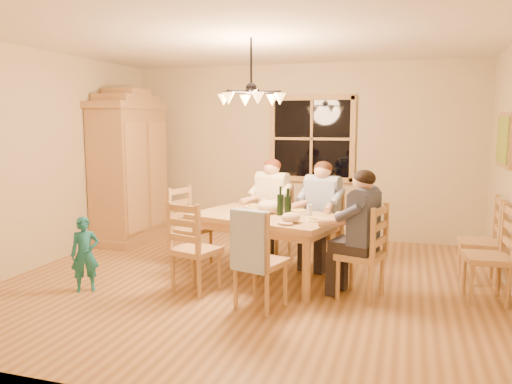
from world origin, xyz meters
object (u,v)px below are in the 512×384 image
(chair_spare_front, at_px, (486,272))
(chair_end_left, at_px, (191,241))
(wine_bottle_b, at_px, (288,203))
(chair_far_left, at_px, (272,236))
(child, at_px, (85,254))
(chair_far_right, at_px, (321,244))
(dining_table, at_px, (267,224))
(adult_plaid_man, at_px, (322,201))
(chair_end_right, at_px, (360,269))
(chair_near_left, at_px, (196,264))
(chair_near_right, at_px, (261,277))
(chair_spare_back, at_px, (478,256))
(adult_woman, at_px, (272,196))
(armoire, at_px, (130,172))
(wine_bottle_a, at_px, (280,201))
(adult_slate_man, at_px, (362,218))
(chandelier, at_px, (251,97))

(chair_spare_front, bearing_deg, chair_end_left, 78.60)
(wine_bottle_b, bearing_deg, chair_far_left, 114.60)
(child, bearing_deg, chair_far_right, 1.49)
(dining_table, height_order, adult_plaid_man, adult_plaid_man)
(chair_end_right, bearing_deg, chair_far_right, 46.64)
(dining_table, distance_m, chair_spare_front, 2.34)
(chair_near_left, height_order, chair_end_left, same)
(chair_near_left, relative_size, chair_end_left, 1.00)
(wine_bottle_b, bearing_deg, chair_near_left, -150.91)
(chair_near_right, height_order, chair_spare_back, same)
(chair_near_left, bearing_deg, chair_end_right, 26.57)
(chair_near_left, bearing_deg, adult_woman, 90.00)
(chair_far_right, height_order, chair_spare_back, same)
(chair_near_left, distance_m, chair_near_right, 0.82)
(chair_near_left, xyz_separation_m, adult_woman, (0.43, 1.49, 0.54))
(chair_end_left, height_order, child, chair_end_left)
(chair_near_right, height_order, chair_end_right, same)
(chair_near_left, height_order, wine_bottle_b, wine_bottle_b)
(armoire, bearing_deg, adult_woman, -10.72)
(armoire, height_order, wine_bottle_a, armoire)
(chair_far_left, height_order, chair_end_left, same)
(chair_far_left, xyz_separation_m, adult_slate_man, (1.27, -1.17, 0.54))
(adult_woman, distance_m, chair_spare_back, 2.56)
(armoire, distance_m, dining_table, 2.90)
(chair_far_left, relative_size, chair_spare_back, 1.00)
(chair_far_right, bearing_deg, dining_table, 67.62)
(dining_table, height_order, chair_end_left, chair_end_left)
(chair_end_left, height_order, wine_bottle_a, wine_bottle_a)
(chair_far_left, relative_size, child, 1.22)
(armoire, relative_size, chair_near_right, 2.32)
(chandelier, relative_size, adult_slate_man, 0.88)
(chair_near_left, relative_size, adult_plaid_man, 1.13)
(armoire, relative_size, chair_end_left, 2.32)
(chair_near_right, height_order, adult_woman, adult_woman)
(chair_near_right, xyz_separation_m, wine_bottle_b, (0.10, 0.72, 0.62))
(adult_slate_man, relative_size, child, 1.08)
(dining_table, xyz_separation_m, adult_slate_man, (1.09, -0.31, 0.19))
(adult_plaid_man, relative_size, wine_bottle_a, 2.65)
(child, bearing_deg, chair_spare_back, -12.92)
(chair_near_right, relative_size, wine_bottle_b, 3.00)
(chandelier, distance_m, chair_spare_front, 3.03)
(dining_table, xyz_separation_m, adult_woman, (-0.18, 0.86, 0.19))
(chair_end_right, relative_size, adult_plaid_man, 1.13)
(chair_spare_back, bearing_deg, armoire, 81.66)
(chair_far_right, relative_size, adult_plaid_man, 1.13)
(chair_near_right, distance_m, chair_spare_front, 2.29)
(chair_near_right, xyz_separation_m, chair_end_left, (-1.27, 1.17, 0.00))
(chair_near_left, bearing_deg, dining_table, 62.10)
(child, bearing_deg, chair_spare_front, -21.18)
(chair_end_right, bearing_deg, armoire, 82.10)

